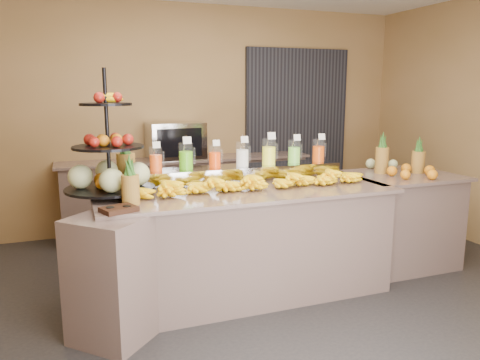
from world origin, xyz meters
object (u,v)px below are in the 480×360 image
banana_heap (249,180)px  right_fruit_pile (405,167)px  condiment_caddy (119,209)px  fruit_stand (116,164)px  pitcher_tray (242,174)px  oven_warmer (175,141)px

banana_heap → right_fruit_pile: 1.68m
banana_heap → condiment_caddy: bearing=-160.8°
right_fruit_pile → condiment_caddy: bearing=-170.6°
fruit_stand → condiment_caddy: (-0.05, -0.56, -0.23)m
pitcher_tray → oven_warmer: bearing=98.0°
banana_heap → oven_warmer: bearing=95.4°
fruit_stand → oven_warmer: 2.00m
pitcher_tray → right_fruit_pile: 1.65m
condiment_caddy → oven_warmer: size_ratio=0.35×
fruit_stand → right_fruit_pile: fruit_stand is taller
pitcher_tray → condiment_caddy: 1.36m
banana_heap → fruit_stand: (-1.08, 0.17, 0.18)m
banana_heap → condiment_caddy: (-1.12, -0.39, -0.06)m
banana_heap → oven_warmer: size_ratio=3.18×
banana_heap → oven_warmer: 1.98m
pitcher_tray → condiment_caddy: (-1.17, -0.69, -0.06)m
fruit_stand → oven_warmer: size_ratio=1.50×
fruit_stand → pitcher_tray: bearing=22.3°
condiment_caddy → oven_warmer: (0.94, 2.36, 0.20)m
condiment_caddy → oven_warmer: 2.54m
condiment_caddy → right_fruit_pile: right_fruit_pile is taller
pitcher_tray → oven_warmer: (-0.23, 1.67, 0.14)m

